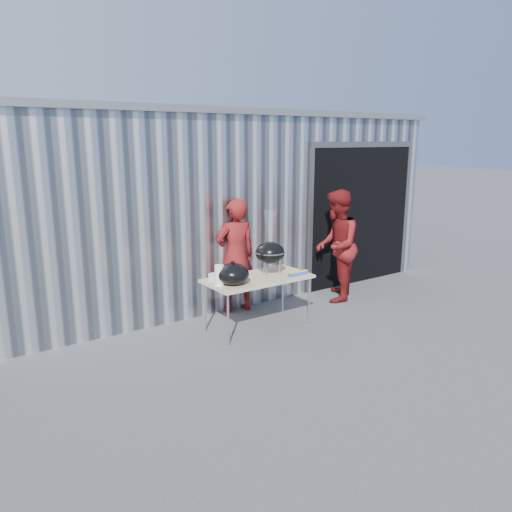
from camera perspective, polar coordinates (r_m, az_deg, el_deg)
ground at (r=6.45m, az=1.78°, el=-10.98°), size 80.00×80.00×0.00m
building at (r=10.36m, az=-9.30°, el=6.93°), size 8.20×6.20×3.10m
folding_table at (r=7.02m, az=0.21°, el=-2.75°), size 1.50×0.75×0.75m
kettle_grill at (r=7.00m, az=1.61°, el=1.09°), size 0.42×0.42×0.93m
grill_lid at (r=6.64m, az=-2.67°, el=-2.06°), size 0.44×0.44×0.32m
paper_towels at (r=6.59m, az=-4.23°, el=-2.23°), size 0.12×0.12×0.28m
white_tub at (r=6.86m, az=-4.42°, el=-2.39°), size 0.20×0.15×0.10m
foil_box at (r=7.12m, az=4.83°, el=-1.98°), size 0.32×0.05×0.06m
person_cook at (r=7.70m, az=-2.33°, el=0.01°), size 0.69×0.50×1.77m
person_bystander at (r=8.34m, az=9.18°, el=1.17°), size 1.14×1.12×1.85m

